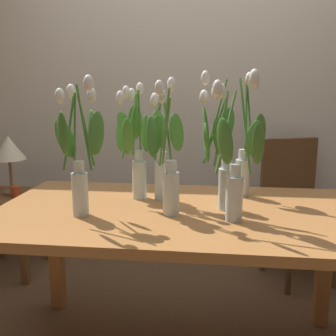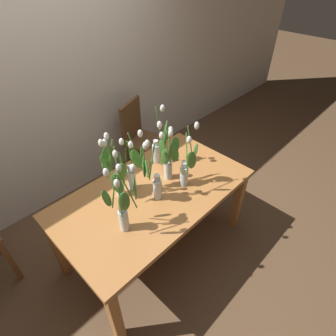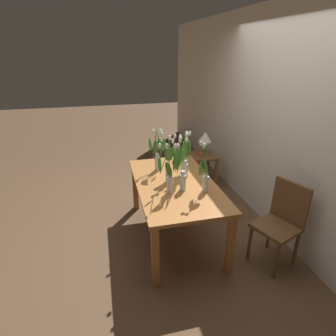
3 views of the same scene
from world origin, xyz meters
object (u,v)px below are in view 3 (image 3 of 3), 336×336
dining_table (175,189)px  tulip_vase_2 (184,162)px  tulip_vase_3 (157,153)px  side_table (202,161)px  tulip_vase_4 (168,178)px  tulip_vase_1 (184,156)px  tulip_vase_0 (169,167)px  dining_chair (282,219)px  tulip_vase_5 (180,170)px  tulip_vase_6 (205,177)px  table_lamp (205,138)px  pillar_candle (201,155)px

dining_table → tulip_vase_2: tulip_vase_2 is taller
tulip_vase_3 → side_table: tulip_vase_3 is taller
side_table → tulip_vase_4: bearing=-32.6°
tulip_vase_1 → tulip_vase_0: bearing=-51.5°
tulip_vase_0 → dining_chair: tulip_vase_0 is taller
tulip_vase_5 → tulip_vase_6: same height
dining_table → tulip_vase_1: 0.43m
tulip_vase_1 → tulip_vase_2: size_ratio=0.97×
tulip_vase_6 → dining_chair: 0.93m
dining_table → tulip_vase_6: bearing=38.7°
side_table → tulip_vase_5: bearing=-29.4°
dining_chair → table_lamp: (-1.92, -0.15, 0.33)m
pillar_candle → tulip_vase_3: bearing=-49.0°
tulip_vase_2 → tulip_vase_3: tulip_vase_3 is taller
tulip_vase_2 → dining_chair: 1.23m
tulip_vase_2 → tulip_vase_1: bearing=164.2°
dining_table → table_lamp: (-1.22, 0.83, 0.21)m
tulip_vase_2 → tulip_vase_4: size_ratio=0.96×
tulip_vase_3 → dining_chair: (1.08, 1.11, -0.45)m
tulip_vase_1 → pillar_candle: size_ratio=7.28×
tulip_vase_0 → pillar_candle: 1.41m
tulip_vase_3 → pillar_candle: 1.23m
tulip_vase_2 → tulip_vase_5: bearing=-25.1°
tulip_vase_2 → pillar_candle: (-1.06, 0.62, -0.36)m
tulip_vase_5 → side_table: size_ratio=1.07×
side_table → tulip_vase_0: bearing=-35.8°
table_lamp → pillar_candle: size_ratio=5.31×
table_lamp → tulip_vase_6: bearing=-21.0°
tulip_vase_1 → tulip_vase_2: bearing=-15.8°
dining_table → tulip_vase_3: 0.52m
dining_table → tulip_vase_6: tulip_vase_6 is taller
tulip_vase_5 → dining_chair: (0.52, 0.98, -0.45)m
dining_table → pillar_candle: 1.37m
tulip_vase_5 → pillar_candle: size_ratio=7.86×
tulip_vase_6 → pillar_candle: bearing=160.9°
pillar_candle → tulip_vase_1: bearing=-32.2°
tulip_vase_6 → side_table: tulip_vase_6 is taller
tulip_vase_0 → tulip_vase_4: bearing=-15.7°
tulip_vase_0 → tulip_vase_4: 0.29m
tulip_vase_3 → tulip_vase_4: bearing=-1.1°
tulip_vase_0 → tulip_vase_1: bearing=128.5°
tulip_vase_0 → dining_chair: (0.74, 1.04, -0.40)m
tulip_vase_2 → pillar_candle: size_ratio=7.54×
tulip_vase_4 → tulip_vase_5: bearing=112.8°
tulip_vase_6 → pillar_candle: tulip_vase_6 is taller
tulip_vase_2 → tulip_vase_4: (0.33, -0.27, -0.02)m
tulip_vase_3 → table_lamp: bearing=131.1°
pillar_candle → tulip_vase_5: bearing=-29.3°
tulip_vase_5 → tulip_vase_0: bearing=-163.4°
tulip_vase_0 → side_table: 1.57m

